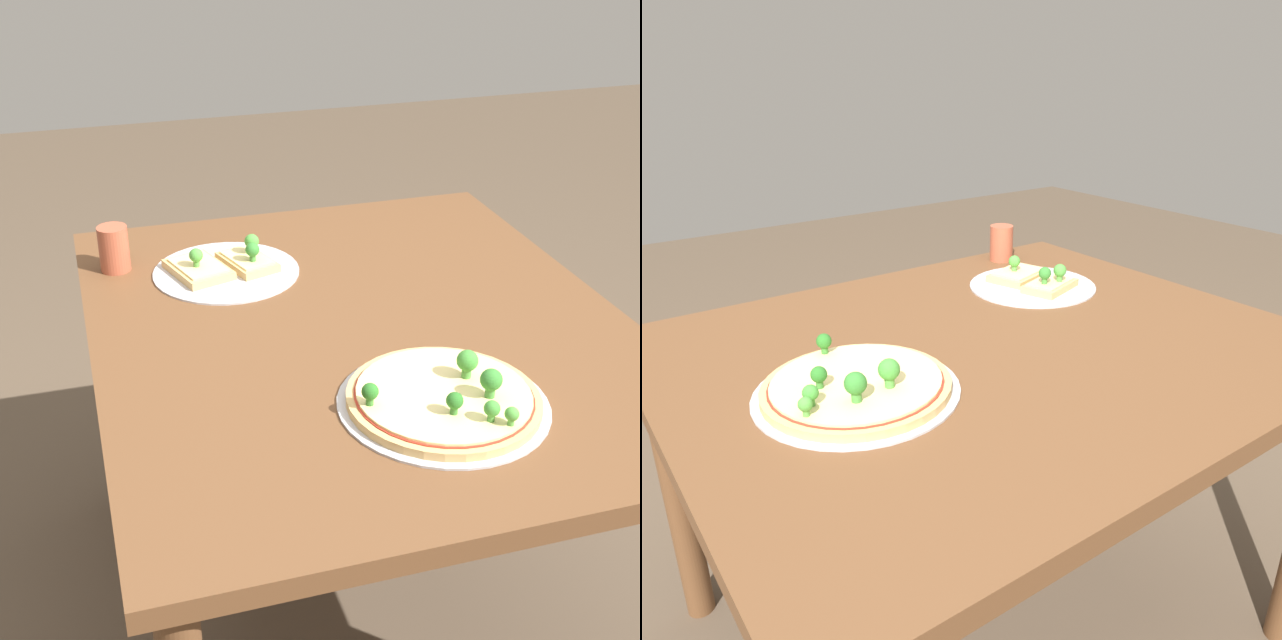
{
  "view_description": "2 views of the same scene",
  "coord_description": "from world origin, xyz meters",
  "views": [
    {
      "loc": [
        1.33,
        -0.47,
        1.46
      ],
      "look_at": [
        0.0,
        -0.08,
        0.72
      ],
      "focal_mm": 50.0,
      "sensor_mm": 36.0,
      "label": 1
    },
    {
      "loc": [
        0.66,
        0.84,
        1.19
      ],
      "look_at": [
        0.0,
        -0.08,
        0.72
      ],
      "focal_mm": 35.0,
      "sensor_mm": 36.0,
      "label": 2
    }
  ],
  "objects": [
    {
      "name": "drinking_cup",
      "position": [
        -0.36,
        -0.4,
        0.75
      ],
      "size": [
        0.06,
        0.06,
        0.09
      ],
      "primitive_type": "cylinder",
      "color": "#AD5138",
      "rests_on": "dining_table"
    },
    {
      "name": "pizza_tray_slice",
      "position": [
        -0.29,
        -0.19,
        0.72
      ],
      "size": [
        0.29,
        0.29,
        0.06
      ],
      "color": "#B7B7BC",
      "rests_on": "dining_table"
    },
    {
      "name": "ground_plane",
      "position": [
        0.0,
        0.0,
        0.0
      ],
      "size": [
        8.0,
        8.0,
        0.0
      ],
      "primitive_type": "plane",
      "color": "brown"
    },
    {
      "name": "pizza_tray_whole",
      "position": [
        0.29,
        0.04,
        0.72
      ],
      "size": [
        0.33,
        0.33,
        0.07
      ],
      "color": "#B7B7BC",
      "rests_on": "dining_table"
    },
    {
      "name": "dining_table",
      "position": [
        0.0,
        0.0,
        0.62
      ],
      "size": [
        1.15,
        0.95,
        0.7
      ],
      "color": "brown",
      "rests_on": "ground_plane"
    }
  ]
}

